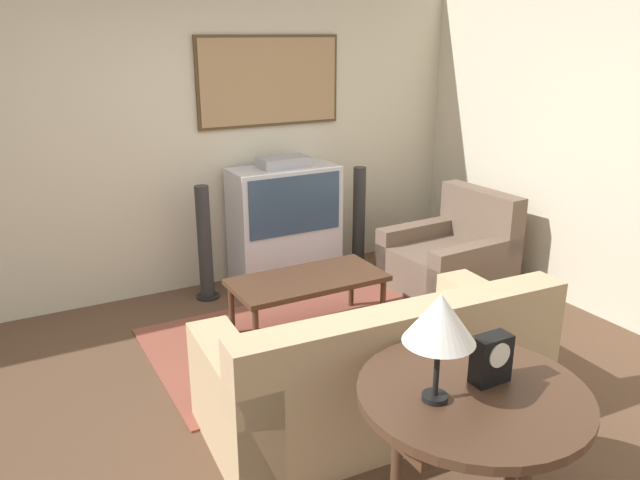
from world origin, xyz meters
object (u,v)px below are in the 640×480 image
Objects in this scene: coffee_table at (308,283)px; mantel_clock at (491,359)px; tv at (285,224)px; table_lamp at (440,320)px; console_table at (473,404)px; speaker_tower_left at (205,246)px; armchair at (451,259)px; speaker_tower_right at (359,221)px; couch at (378,372)px.

coffee_table is 5.24× the size of mantel_clock.
tv is 3.30m from table_lamp.
table_lamp is (-0.19, 0.03, 0.44)m from console_table.
table_lamp is at bearing -103.50° from coffee_table.
tv is 1.09m from coffee_table.
coffee_table is 2.28m from table_lamp.
table_lamp is at bearing -104.52° from tv.
speaker_tower_left is (0.04, 3.11, -0.64)m from table_lamp.
coffee_table is at bearing 76.50° from table_lamp.
coffee_table is 1.16× the size of speaker_tower_left.
tv is 0.78m from speaker_tower_left.
console_table is (-0.31, -2.13, 0.27)m from coffee_table.
speaker_tower_right reaches higher than armchair.
table_lamp reaches higher than coffee_table.
speaker_tower_right is at bearing 67.54° from mantel_clock.
tv reaches higher than coffee_table.
tv is at bearing -98.75° from couch.
tv reaches higher than console_table.
speaker_tower_right reaches higher than mantel_clock.
tv is 1.16× the size of speaker_tower_left.
console_table is 4.55× the size of mantel_clock.
tv is at bearing 2.75° from speaker_tower_left.
tv is 0.57× the size of couch.
armchair is at bearing 6.62° from coffee_table.
tv is at bearing 177.25° from speaker_tower_right.
table_lamp reaches higher than armchair.
speaker_tower_right is (1.08, 1.00, 0.07)m from coffee_table.
tv is 1.18× the size of armchair.
couch is at bearing 69.24° from table_lamp.
tv is 1.16× the size of speaker_tower_right.
coffee_table is 2.42× the size of table_lamp.
coffee_table is 1.16× the size of speaker_tower_right.
mantel_clock is (-0.51, -3.15, 0.30)m from tv.
mantel_clock is (-1.75, -2.29, 0.58)m from armchair.
armchair is at bearing -60.50° from speaker_tower_right.
coffee_table is at bearing -106.57° from tv.
speaker_tower_left is at bearing -79.06° from couch.
couch is (-0.47, -2.23, -0.24)m from tv.
armchair is 2.06× the size of table_lamp.
armchair is 1.56m from coffee_table.
mantel_clock reaches higher than armchair.
table_lamp is 2.17× the size of mantel_clock.
speaker_tower_right reaches higher than console_table.
speaker_tower_left is at bearing 114.85° from coffee_table.
tv reaches higher than speaker_tower_left.
table_lamp is (-0.51, -2.11, 0.70)m from coffee_table.
tv is 1.00× the size of coffee_table.
mantel_clock reaches higher than console_table.
armchair reaches higher than console_table.
coffee_table is at bearing 81.67° from console_table.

